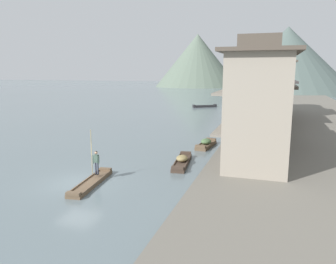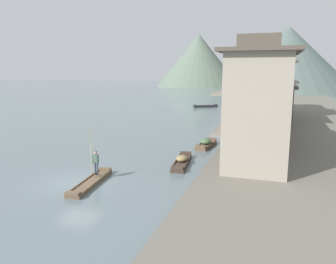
% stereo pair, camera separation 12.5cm
% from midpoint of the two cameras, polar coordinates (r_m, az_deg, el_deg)
% --- Properties ---
extents(ground_plane, '(400.00, 400.00, 0.00)m').
position_cam_midpoint_polar(ground_plane, '(22.46, -15.61, -8.53)').
color(ground_plane, slate).
extents(riverbank_right, '(18.00, 110.00, 0.56)m').
position_cam_midpoint_polar(riverbank_right, '(48.32, 23.09, 1.54)').
color(riverbank_right, '#6B665B').
rests_on(riverbank_right, ground).
extents(boat_foreground_poled, '(1.51, 5.21, 0.39)m').
position_cam_midpoint_polar(boat_foreground_poled, '(21.88, -13.41, -8.59)').
color(boat_foreground_poled, brown).
rests_on(boat_foreground_poled, ground).
extents(boatman_person, '(0.57, 0.29, 3.04)m').
position_cam_midpoint_polar(boatman_person, '(22.33, -12.60, -4.75)').
color(boatman_person, black).
rests_on(boatman_person, boat_foreground_poled).
extents(boat_moored_nearest, '(1.56, 4.81, 0.74)m').
position_cam_midpoint_polar(boat_moored_nearest, '(25.66, 2.31, -5.12)').
color(boat_moored_nearest, '#423328').
rests_on(boat_moored_nearest, ground).
extents(boat_moored_second, '(1.43, 3.89, 0.80)m').
position_cam_midpoint_polar(boat_moored_second, '(31.65, 6.54, -2.06)').
color(boat_moored_second, brown).
rests_on(boat_moored_second, ground).
extents(boat_moored_third, '(2.19, 5.18, 0.42)m').
position_cam_midpoint_polar(boat_moored_third, '(52.00, 11.06, 2.63)').
color(boat_moored_third, '#232326').
rests_on(boat_moored_third, ground).
extents(boat_moored_far, '(1.87, 3.71, 0.52)m').
position_cam_midpoint_polar(boat_moored_far, '(63.28, 12.26, 4.02)').
color(boat_moored_far, brown).
rests_on(boat_moored_far, ground).
extents(boat_midriver_drifting, '(4.61, 3.45, 0.55)m').
position_cam_midpoint_polar(boat_midriver_drifting, '(66.08, 6.36, 4.47)').
color(boat_midriver_drifting, '#232326').
rests_on(boat_midriver_drifting, ground).
extents(house_waterfront_nearest, '(5.25, 7.16, 8.74)m').
position_cam_midpoint_polar(house_waterfront_nearest, '(23.44, 15.32, 4.50)').
color(house_waterfront_nearest, gray).
rests_on(house_waterfront_nearest, riverbank_right).
extents(house_waterfront_second, '(5.53, 6.74, 6.14)m').
position_cam_midpoint_polar(house_waterfront_second, '(30.91, 16.12, 3.44)').
color(house_waterfront_second, brown).
rests_on(house_waterfront_second, riverbank_right).
extents(house_waterfront_tall, '(5.25, 5.65, 6.14)m').
position_cam_midpoint_polar(house_waterfront_tall, '(37.34, 16.26, 4.63)').
color(house_waterfront_tall, gray).
rests_on(house_waterfront_tall, riverbank_right).
extents(house_waterfront_narrow, '(6.36, 6.87, 6.14)m').
position_cam_midpoint_polar(house_waterfront_narrow, '(43.46, 17.25, 5.35)').
color(house_waterfront_narrow, brown).
rests_on(house_waterfront_narrow, riverbank_right).
extents(house_waterfront_far, '(6.52, 7.64, 8.74)m').
position_cam_midpoint_polar(house_waterfront_far, '(50.25, 17.53, 7.47)').
color(house_waterfront_far, brown).
rests_on(house_waterfront_far, riverbank_right).
extents(house_waterfront_end, '(5.34, 6.95, 8.74)m').
position_cam_midpoint_polar(house_waterfront_end, '(57.32, 17.01, 7.84)').
color(house_waterfront_end, gray).
rests_on(house_waterfront_end, riverbank_right).
extents(hill_far_west, '(38.47, 38.47, 23.53)m').
position_cam_midpoint_polar(hill_far_west, '(154.00, 5.13, 12.31)').
color(hill_far_west, '#5B6B5B').
rests_on(hill_far_west, ground).
extents(hill_far_centre, '(43.92, 43.92, 21.37)m').
position_cam_midpoint_polar(hill_far_centre, '(117.65, 19.96, 11.72)').
color(hill_far_centre, '#4C5B56').
rests_on(hill_far_centre, ground).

